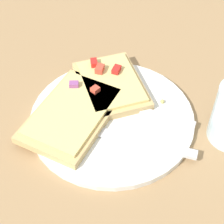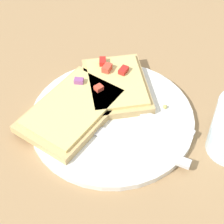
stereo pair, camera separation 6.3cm
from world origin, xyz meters
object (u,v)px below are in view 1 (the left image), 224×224
knife (141,142)px  pizza_slice_main (73,113)px  plate (112,118)px  fork (135,108)px  pizza_slice_corner (111,84)px

knife → pizza_slice_main: size_ratio=0.83×
plate → fork: bearing=165.5°
plate → knife: bearing=93.1°
pizza_slice_corner → pizza_slice_main: bearing=-59.4°
plate → knife: knife is taller
pizza_slice_main → pizza_slice_corner: pizza_slice_corner is taller
pizza_slice_main → pizza_slice_corner: bearing=-14.9°
fork → knife: 0.08m
pizza_slice_main → pizza_slice_corner: size_ratio=1.23×
fork → pizza_slice_main: bearing=30.6°
pizza_slice_main → pizza_slice_corner: 0.10m
plate → fork: (-0.04, 0.01, 0.01)m
knife → pizza_slice_corner: 0.14m
fork → pizza_slice_corner: bearing=-31.6°
plate → pizza_slice_main: 0.07m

